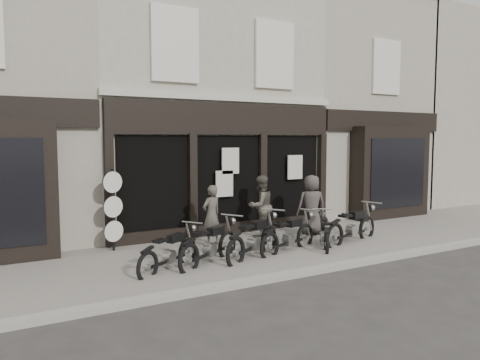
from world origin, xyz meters
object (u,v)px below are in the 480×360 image
motorcycle_0 (169,255)px  motorcycle_4 (324,235)px  man_centre (261,206)px  man_left (212,215)px  advert_sign_post (113,213)px  motorcycle_1 (210,249)px  motorcycle_2 (254,242)px  motorcycle_3 (289,238)px  man_right (311,205)px  motorcycle_5 (352,230)px

motorcycle_0 → motorcycle_4: 4.28m
motorcycle_4 → man_centre: size_ratio=1.00×
man_left → advert_sign_post: (-2.38, 0.65, 0.14)m
motorcycle_1 → motorcycle_2: motorcycle_2 is taller
motorcycle_0 → man_left: 2.37m
motorcycle_1 → motorcycle_4: motorcycle_1 is taller
motorcycle_2 → motorcycle_3: motorcycle_2 is taller
motorcycle_1 → man_left: 1.76m
man_left → man_right: bearing=160.7°
man_left → man_centre: man_centre is taller
motorcycle_3 → motorcycle_1: bearing=161.7°
man_centre → advert_sign_post: 4.10m
motorcycle_2 → motorcycle_1: bearing=149.4°
motorcycle_1 → advert_sign_post: bearing=96.4°
man_left → man_centre: 1.74m
motorcycle_1 → motorcycle_2: (1.14, -0.03, 0.02)m
motorcycle_0 → man_left: (1.76, 1.51, 0.51)m
motorcycle_0 → man_centre: man_centre is taller
motorcycle_1 → motorcycle_2: size_ratio=0.95×
advert_sign_post → man_centre: bearing=-21.9°
advert_sign_post → motorcycle_2: bearing=-55.9°
motorcycle_4 → man_right: man_right is taller
motorcycle_2 → motorcycle_3: 1.05m
motorcycle_0 → man_right: size_ratio=1.06×
motorcycle_3 → man_left: man_left is taller
motorcycle_1 → motorcycle_3: size_ratio=0.96×
motorcycle_0 → motorcycle_5: (5.22, -0.01, 0.05)m
motorcycle_1 → man_centre: (2.50, 1.82, 0.56)m
man_left → man_centre: bearing=175.3°
motorcycle_2 → man_left: 1.64m
motorcycle_0 → motorcycle_3: size_ratio=0.87×
motorcycle_4 → man_right: bearing=11.6°
motorcycle_0 → man_right: bearing=-17.4°
man_left → advert_sign_post: size_ratio=0.73×
man_left → man_right: size_ratio=0.91×
motorcycle_4 → advert_sign_post: 5.39m
motorcycle_3 → advert_sign_post: size_ratio=0.98×
motorcycle_0 → motorcycle_4: (4.28, 0.01, -0.01)m
motorcycle_4 → man_left: 2.98m
motorcycle_1 → man_left: man_left is taller
motorcycle_5 → motorcycle_1: bearing=165.0°
motorcycle_5 → man_left: (-3.46, 1.52, 0.46)m
motorcycle_1 → motorcycle_5: size_ratio=0.89×
man_left → man_right: (3.10, -0.22, 0.08)m
motorcycle_2 → motorcycle_5: size_ratio=0.94×
motorcycle_1 → motorcycle_2: 1.14m
motorcycle_2 → man_left: (-0.35, 1.53, 0.46)m
motorcycle_5 → motorcycle_0: bearing=165.1°
motorcycle_3 → motorcycle_2: bearing=163.7°
motorcycle_4 → motorcycle_2: bearing=126.9°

